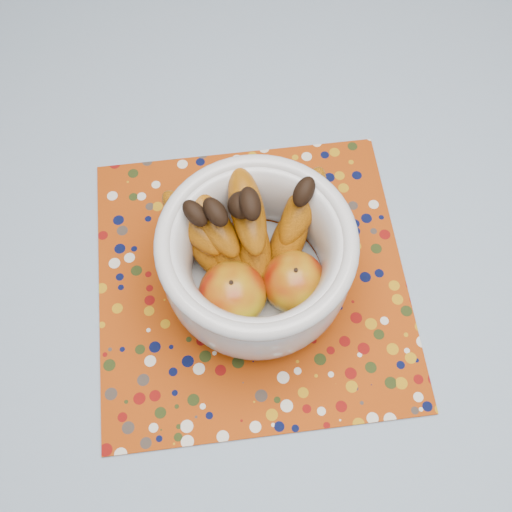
% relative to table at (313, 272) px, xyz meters
% --- Properties ---
extents(table, '(1.20, 1.20, 0.75)m').
position_rel_table_xyz_m(table, '(0.00, 0.00, 0.00)').
color(table, brown).
rests_on(table, ground).
extents(tablecloth, '(1.32, 1.32, 0.01)m').
position_rel_table_xyz_m(tablecloth, '(0.00, 0.00, 0.08)').
color(tablecloth, slate).
rests_on(tablecloth, table).
extents(placemat, '(0.41, 0.41, 0.00)m').
position_rel_table_xyz_m(placemat, '(-0.10, -0.04, 0.09)').
color(placemat, '#943408').
rests_on(placemat, tablecloth).
extents(fruit_bowl, '(0.28, 0.24, 0.18)m').
position_rel_table_xyz_m(fruit_bowl, '(-0.10, -0.03, 0.17)').
color(fruit_bowl, silver).
rests_on(fruit_bowl, placemat).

